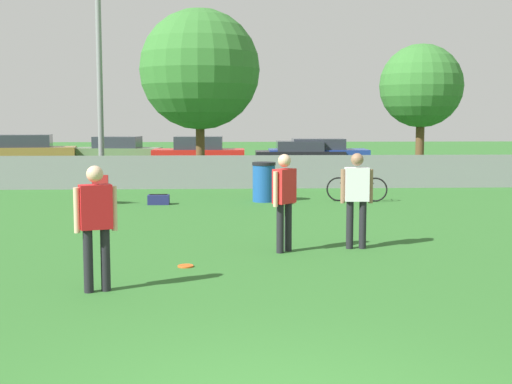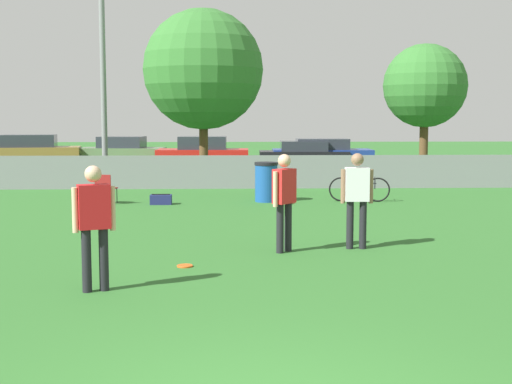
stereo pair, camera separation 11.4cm
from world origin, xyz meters
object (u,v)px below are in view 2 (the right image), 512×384
object	(u,v)px
player_thrower_red	(284,195)
parked_car_olive	(122,152)
parked_car_red	(203,154)
light_pole	(103,55)
gear_bag_sideline	(161,200)
parked_car_dark	(304,155)
player_receiver_white	(357,193)
player_defender_red	(94,218)
bicycle_sideline	(359,189)
parked_car_blue	(322,154)
tree_far_right	(425,86)
folding_chair_sideline	(105,187)
frisbee_disc	(185,266)
trash_bin	(266,182)
tree_near_pole	(203,70)
parked_car_tan	(30,152)

from	to	relation	value
player_thrower_red	parked_car_olive	xyz separation A→B (m)	(-6.06, 21.52, -0.33)
parked_car_red	light_pole	bearing A→B (deg)	-116.22
light_pole	gear_bag_sideline	xyz separation A→B (m)	(2.53, -6.03, -4.35)
parked_car_dark	player_thrower_red	bearing A→B (deg)	-95.89
player_thrower_red	player_receiver_white	xyz separation A→B (m)	(1.33, 0.27, 0.00)
player_defender_red	bicycle_sideline	size ratio (longest dim) A/B	1.03
parked_car_blue	tree_far_right	bearing A→B (deg)	-60.27
folding_chair_sideline	gear_bag_sideline	distance (m)	1.57
frisbee_disc	parked_car_dark	distance (m)	21.11
folding_chair_sideline	trash_bin	bearing A→B (deg)	-159.71
tree_near_pole	player_receiver_white	world-z (taller)	tree_near_pole
folding_chair_sideline	bicycle_sideline	world-z (taller)	folding_chair_sideline
player_receiver_white	folding_chair_sideline	distance (m)	8.87
trash_bin	light_pole	bearing A→B (deg)	134.55
player_defender_red	parked_car_red	distance (m)	21.83
frisbee_disc	gear_bag_sideline	bearing A→B (deg)	98.11
tree_near_pole	trash_bin	distance (m)	7.40
frisbee_disc	parked_car_olive	size ratio (longest dim) A/B	0.06
parked_car_tan	parked_car_olive	xyz separation A→B (m)	(4.15, 0.63, -0.06)
folding_chair_sideline	parked_car_blue	xyz separation A→B (m)	(7.60, 12.79, 0.20)
folding_chair_sideline	gear_bag_sideline	bearing A→B (deg)	-170.21
parked_car_red	parked_car_dark	size ratio (longest dim) A/B	1.01
gear_bag_sideline	light_pole	bearing A→B (deg)	112.78
player_thrower_red	trash_bin	bearing A→B (deg)	41.46
parked_car_tan	parked_car_blue	bearing A→B (deg)	-12.31
folding_chair_sideline	trash_bin	size ratio (longest dim) A/B	0.74
trash_bin	parked_car_dark	world-z (taller)	parked_car_dark
gear_bag_sideline	parked_car_red	distance (m)	12.22
tree_near_pole	tree_far_right	bearing A→B (deg)	3.37
bicycle_sideline	gear_bag_sideline	bearing A→B (deg)	-166.12
player_receiver_white	bicycle_sideline	xyz separation A→B (m)	(1.34, 7.05, -0.66)
light_pole	parked_car_blue	distance (m)	11.67
folding_chair_sideline	parked_car_tan	world-z (taller)	parked_car_tan
player_defender_red	parked_car_tan	distance (m)	24.75
light_pole	parked_car_red	bearing A→B (deg)	62.42
tree_near_pole	parked_car_blue	bearing A→B (deg)	50.31
player_defender_red	parked_car_tan	bearing A→B (deg)	87.04
parked_car_olive	parked_car_red	bearing A→B (deg)	-25.71
light_pole	player_thrower_red	size ratio (longest dim) A/B	4.33
parked_car_dark	parked_car_olive	bearing A→B (deg)	167.75
parked_car_blue	parked_car_dark	bearing A→B (deg)	-159.59
light_pole	parked_car_tan	distance (m)	10.04
parked_car_red	folding_chair_sideline	bearing A→B (deg)	-99.03
tree_far_right	gear_bag_sideline	world-z (taller)	tree_far_right
player_receiver_white	parked_car_blue	xyz separation A→B (m)	(1.91, 19.58, -0.33)
player_receiver_white	frisbee_disc	size ratio (longest dim) A/B	6.78
tree_far_right	player_defender_red	world-z (taller)	tree_far_right
folding_chair_sideline	gear_bag_sideline	world-z (taller)	folding_chair_sideline
tree_near_pole	parked_car_red	distance (m)	6.40
parked_car_tan	light_pole	bearing A→B (deg)	-66.53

